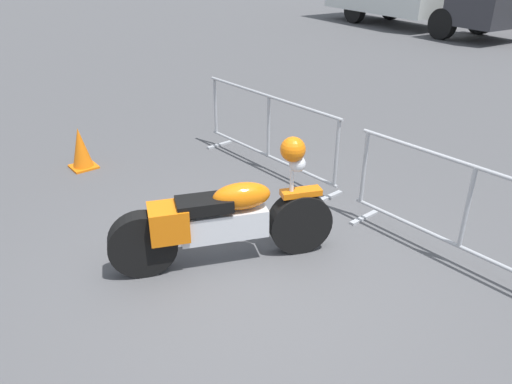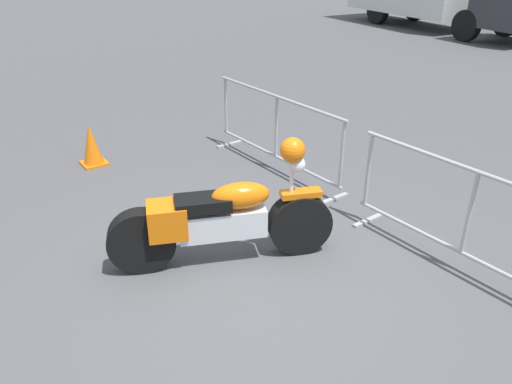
{
  "view_description": "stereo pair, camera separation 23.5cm",
  "coord_description": "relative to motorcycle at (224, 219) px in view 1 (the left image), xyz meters",
  "views": [
    {
      "loc": [
        2.95,
        -2.39,
        2.89
      ],
      "look_at": [
        -0.52,
        0.37,
        0.65
      ],
      "focal_mm": 35.0,
      "sensor_mm": 36.0,
      "label": 1
    },
    {
      "loc": [
        3.09,
        -2.2,
        2.89
      ],
      "look_at": [
        -0.52,
        0.37,
        0.65
      ],
      "focal_mm": 35.0,
      "sensor_mm": 36.0,
      "label": 2
    }
  ],
  "objects": [
    {
      "name": "traffic_cone",
      "position": [
        -3.14,
        -0.24,
        -0.19
      ],
      "size": [
        0.34,
        0.34,
        0.59
      ],
      "color": "orange",
      "rests_on": "ground"
    },
    {
      "name": "ground_plane",
      "position": [
        0.52,
        0.03,
        -0.48
      ],
      "size": [
        120.0,
        120.0,
        0.0
      ],
      "primitive_type": "plane",
      "color": "#4C4C4F"
    },
    {
      "name": "crowd_barrier_near",
      "position": [
        -1.47,
        1.78,
        0.08
      ],
      "size": [
        2.56,
        0.5,
        1.07
      ],
      "rotation": [
        0.0,
        0.0,
        0.03
      ],
      "color": "#9EA0A5",
      "rests_on": "ground"
    },
    {
      "name": "motorcycle",
      "position": [
        0.0,
        0.0,
        0.0
      ],
      "size": [
        1.05,
        2.11,
        1.26
      ],
      "rotation": [
        0.0,
        0.0,
        1.16
      ],
      "color": "black",
      "rests_on": "ground"
    },
    {
      "name": "crowd_barrier_far",
      "position": [
        1.47,
        1.78,
        0.08
      ],
      "size": [
        2.56,
        0.5,
        1.07
      ],
      "rotation": [
        0.0,
        0.0,
        0.03
      ],
      "color": "#9EA0A5",
      "rests_on": "ground"
    }
  ]
}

